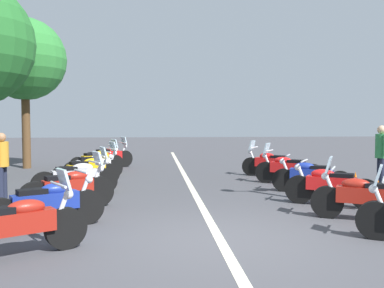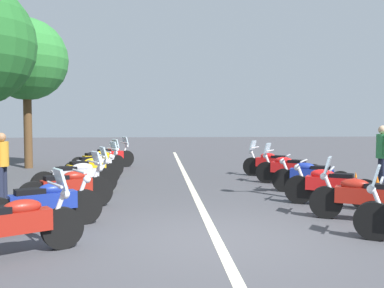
{
  "view_description": "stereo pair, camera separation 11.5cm",
  "coord_description": "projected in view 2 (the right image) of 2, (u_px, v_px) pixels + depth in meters",
  "views": [
    {
      "loc": [
        -6.59,
        1.03,
        1.91
      ],
      "look_at": [
        5.0,
        0.0,
        1.24
      ],
      "focal_mm": 39.63,
      "sensor_mm": 36.0,
      "label": 1
    },
    {
      "loc": [
        -6.59,
        0.92,
        1.91
      ],
      "look_at": [
        5.0,
        0.0,
        1.24
      ],
      "focal_mm": 39.63,
      "sensor_mm": 36.0,
      "label": 2
    }
  ],
  "objects": [
    {
      "name": "motorcycle_left_row_7",
      "position": [
        110.0,
        156.0,
        16.75
      ],
      "size": [
        1.25,
        1.87,
        1.23
      ],
      "rotation": [
        0.0,
        0.0,
        -1.01
      ],
      "color": "black",
      "rests_on": "ground_plane"
    },
    {
      "name": "lane_centre_stripe",
      "position": [
        190.0,
        185.0,
        12.34
      ],
      "size": [
        25.14,
        0.16,
        0.01
      ],
      "primitive_type": "cube",
      "color": "beige",
      "rests_on": "ground_plane"
    },
    {
      "name": "traffic_cone_1",
      "position": [
        356.0,
        185.0,
        10.59
      ],
      "size": [
        0.36,
        0.36,
        0.61
      ],
      "color": "orange",
      "rests_on": "ground_plane"
    },
    {
      "name": "motorcycle_right_row_3",
      "position": [
        311.0,
        176.0,
        10.98
      ],
      "size": [
        1.07,
        1.89,
        0.99
      ],
      "rotation": [
        0.0,
        0.0,
        1.11
      ],
      "color": "black",
      "rests_on": "ground_plane"
    },
    {
      "name": "bystander_0",
      "position": [
        2.0,
        161.0,
        10.16
      ],
      "size": [
        0.53,
        0.32,
        1.6
      ],
      "rotation": [
        0.0,
        0.0,
        4.61
      ],
      "color": "#1E2338",
      "rests_on": "ground_plane"
    },
    {
      "name": "motorcycle_right_row_1",
      "position": [
        363.0,
        197.0,
        7.93
      ],
      "size": [
        1.1,
        1.84,
        1.2
      ],
      "rotation": [
        0.0,
        0.0,
        1.08
      ],
      "color": "black",
      "rests_on": "ground_plane"
    },
    {
      "name": "ground_plane",
      "position": [
        217.0,
        240.0,
        6.74
      ],
      "size": [
        80.0,
        80.0,
        0.0
      ],
      "primitive_type": "plane",
      "color": "#424247"
    },
    {
      "name": "motorcycle_right_row_4",
      "position": [
        288.0,
        169.0,
        12.45
      ],
      "size": [
        1.27,
        1.77,
        1.21
      ],
      "rotation": [
        0.0,
        0.0,
        0.97
      ],
      "color": "black",
      "rests_on": "ground_plane"
    },
    {
      "name": "motorcycle_right_row_5",
      "position": [
        272.0,
        163.0,
        14.08
      ],
      "size": [
        1.33,
        1.81,
        1.2
      ],
      "rotation": [
        0.0,
        0.0,
        0.95
      ],
      "color": "black",
      "rests_on": "ground_plane"
    },
    {
      "name": "motorcycle_left_row_1",
      "position": [
        44.0,
        204.0,
        7.34
      ],
      "size": [
        1.17,
        1.91,
        1.0
      ],
      "rotation": [
        0.0,
        0.0,
        -1.06
      ],
      "color": "black",
      "rests_on": "ground_plane"
    },
    {
      "name": "motorcycle_left_row_0",
      "position": [
        12.0,
        225.0,
        5.85
      ],
      "size": [
        1.21,
        1.87,
        1.2
      ],
      "rotation": [
        0.0,
        0.0,
        -1.03
      ],
      "color": "black",
      "rests_on": "ground_plane"
    },
    {
      "name": "roadside_tree_0",
      "position": [
        26.0,
        60.0,
        16.53
      ],
      "size": [
        3.19,
        3.19,
        5.87
      ],
      "color": "brown",
      "rests_on": "ground_plane"
    },
    {
      "name": "motorcycle_left_row_6",
      "position": [
        99.0,
        160.0,
        15.27
      ],
      "size": [
        1.28,
        1.79,
        1.2
      ],
      "rotation": [
        0.0,
        0.0,
        -0.97
      ],
      "color": "black",
      "rests_on": "ground_plane"
    },
    {
      "name": "motorcycle_left_row_4",
      "position": [
        87.0,
        170.0,
        12.19
      ],
      "size": [
        1.17,
        1.83,
        0.99
      ],
      "rotation": [
        0.0,
        0.0,
        -1.03
      ],
      "color": "black",
      "rests_on": "ground_plane"
    },
    {
      "name": "motorcycle_left_row_5",
      "position": [
        95.0,
        165.0,
        13.63
      ],
      "size": [
        1.22,
        1.78,
        1.19
      ],
      "rotation": [
        0.0,
        0.0,
        -1.0
      ],
      "color": "black",
      "rests_on": "ground_plane"
    },
    {
      "name": "motorcycle_left_row_2",
      "position": [
        68.0,
        188.0,
        8.95
      ],
      "size": [
        1.13,
        1.83,
        1.22
      ],
      "rotation": [
        0.0,
        0.0,
        -1.05
      ],
      "color": "black",
      "rests_on": "ground_plane"
    },
    {
      "name": "motorcycle_left_row_3",
      "position": [
        77.0,
        177.0,
        10.61
      ],
      "size": [
        1.08,
        2.02,
        1.22
      ],
      "rotation": [
        0.0,
        0.0,
        -1.13
      ],
      "color": "black",
      "rests_on": "ground_plane"
    },
    {
      "name": "motorcycle_right_row_2",
      "position": [
        330.0,
        186.0,
        9.32
      ],
      "size": [
        1.18,
        1.81,
        1.0
      ],
      "rotation": [
        0.0,
        0.0,
        1.02
      ],
      "color": "black",
      "rests_on": "ground_plane"
    },
    {
      "name": "bystander_1",
      "position": [
        382.0,
        152.0,
        11.48
      ],
      "size": [
        0.53,
        0.32,
        1.76
      ],
      "rotation": [
        0.0,
        0.0,
        1.43
      ],
      "color": "#1E2338",
      "rests_on": "ground_plane"
    },
    {
      "name": "traffic_cone_0",
      "position": [
        377.0,
        188.0,
        10.06
      ],
      "size": [
        0.36,
        0.36,
        0.61
      ],
      "color": "orange",
      "rests_on": "ground_plane"
    }
  ]
}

